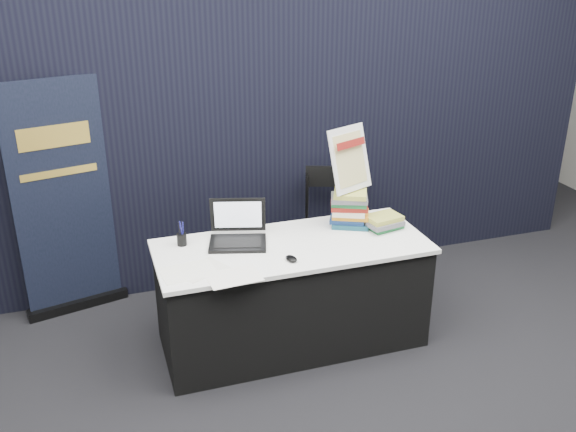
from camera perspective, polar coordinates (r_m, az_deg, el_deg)
The scene contains 15 objects.
floor at distance 4.19m, azimuth 2.80°, elevation -15.00°, with size 8.00×8.00×0.00m, color black.
wall_back at distance 7.21m, azimuth -8.69°, elevation 16.29°, with size 8.00×0.02×3.50m, color #B1AFA7.
drape_partition at distance 5.01m, azimuth -3.46°, elevation 7.09°, with size 6.00×0.08×2.40m, color black.
display_table at distance 4.41m, azimuth 0.35°, elevation -6.94°, with size 1.80×0.75×0.75m.
laptop at distance 4.26m, azimuth -4.67°, elevation -1.51°, with size 0.43×0.39×0.28m.
mouse at distance 4.02m, azimuth 0.29°, elevation -3.81°, with size 0.06×0.10×0.03m, color black.
brochure_left at distance 3.95m, azimuth -7.68°, elevation -4.74°, with size 0.29×0.20×0.00m, color white.
brochure_mid at distance 3.94m, azimuth -8.88°, elevation -4.89°, with size 0.33×0.23×0.00m, color white.
brochure_right at distance 3.85m, azimuth -4.84°, elevation -5.41°, with size 0.32×0.22×0.00m, color white.
pen_cup at distance 4.26m, azimuth -9.42°, elevation -2.06°, with size 0.06×0.06×0.08m, color black.
book_stack_tall at distance 4.48m, azimuth 5.50°, elevation 0.67°, with size 0.29×0.27×0.26m.
book_stack_short at distance 4.50m, azimuth 8.55°, elevation -0.52°, with size 0.25×0.21×0.10m.
info_sign at distance 4.39m, azimuth 5.52°, elevation 5.00°, with size 0.35×0.25×0.45m.
pullup_banner at distance 4.91m, azimuth -19.17°, elevation 0.20°, with size 0.75×0.27×1.75m.
stacking_chair at distance 5.06m, azimuth 4.52°, elevation -0.77°, with size 0.56×0.57×0.97m.
Camera 1 is at (-1.21, -3.06, 2.59)m, focal length 40.00 mm.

